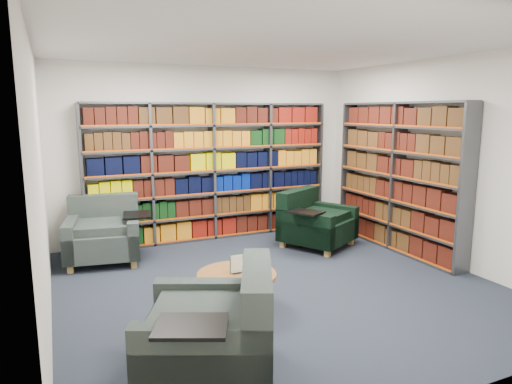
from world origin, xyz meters
name	(u,v)px	position (x,y,z in m)	size (l,w,h in m)	color
room_shell	(277,171)	(0.00, 0.00, 1.40)	(5.02, 5.02, 2.82)	black
bookshelf_back	(212,172)	(0.00, 2.34, 1.10)	(4.00, 0.28, 2.20)	#47494F
bookshelf_right	(398,178)	(2.34, 0.60, 1.10)	(0.28, 2.50, 2.20)	#47494F
chair_teal_left	(104,235)	(-1.78, 1.89, 0.36)	(1.23, 1.12, 0.89)	#021333
chair_green_right	(312,223)	(1.27, 1.27, 0.35)	(1.28, 1.28, 0.86)	black
chair_teal_front	(220,334)	(-1.28, -1.55, 0.36)	(1.31, 1.34, 0.90)	#021333
coffee_table	(237,280)	(-0.69, -0.43, 0.32)	(0.84, 0.84, 0.59)	olive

